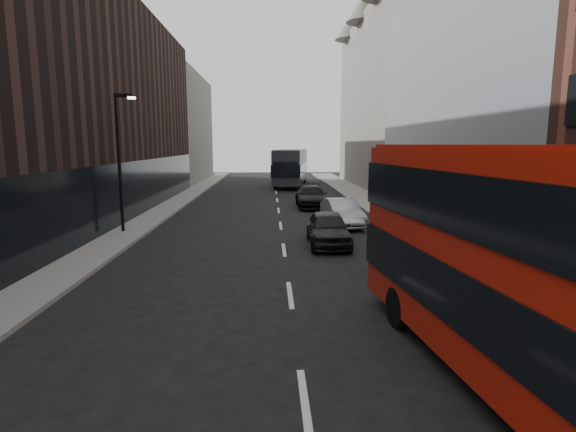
{
  "coord_description": "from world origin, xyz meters",
  "views": [
    {
      "loc": [
        -0.61,
        -5.39,
        4.64
      ],
      "look_at": [
        -0.07,
        7.94,
        2.5
      ],
      "focal_mm": 28.0,
      "sensor_mm": 36.0,
      "label": 1
    }
  ],
  "objects": [
    {
      "name": "building_left_mid",
      "position": [
        -11.5,
        30.0,
        7.0
      ],
      "size": [
        5.0,
        24.0,
        14.0
      ],
      "primitive_type": "cube",
      "color": "black",
      "rests_on": "ground"
    },
    {
      "name": "sidewalk_left",
      "position": [
        -8.0,
        25.0,
        0.07
      ],
      "size": [
        2.0,
        80.0,
        0.15
      ],
      "primitive_type": "cube",
      "color": "slate",
      "rests_on": "ground"
    },
    {
      "name": "car_b",
      "position": [
        3.51,
        19.86,
        0.77
      ],
      "size": [
        2.08,
        4.81,
        1.54
      ],
      "primitive_type": "imported",
      "rotation": [
        0.0,
        0.0,
        0.1
      ],
      "color": "#94979C",
      "rests_on": "ground"
    },
    {
      "name": "car_a",
      "position": [
        2.08,
        14.97,
        0.78
      ],
      "size": [
        1.93,
        4.62,
        1.56
      ],
      "primitive_type": "imported",
      "rotation": [
        0.0,
        0.0,
        -0.02
      ],
      "color": "black",
      "rests_on": "ground"
    },
    {
      "name": "car_c",
      "position": [
        2.48,
        27.67,
        0.78
      ],
      "size": [
        2.24,
        5.42,
        1.57
      ],
      "primitive_type": "imported",
      "rotation": [
        0.0,
        0.0,
        0.01
      ],
      "color": "black",
      "rests_on": "ground"
    },
    {
      "name": "building_modern_block",
      "position": [
        11.47,
        21.0,
        9.9
      ],
      "size": [
        5.03,
        22.0,
        20.0
      ],
      "color": "#959B9F",
      "rests_on": "ground"
    },
    {
      "name": "sidewalk_right",
      "position": [
        7.5,
        25.0,
        0.07
      ],
      "size": [
        3.0,
        80.0,
        0.15
      ],
      "primitive_type": "cube",
      "color": "slate",
      "rests_on": "ground"
    },
    {
      "name": "building_left_far",
      "position": [
        -11.5,
        52.0,
        6.5
      ],
      "size": [
        5.0,
        20.0,
        13.0
      ],
      "primitive_type": "cube",
      "color": "#636057",
      "rests_on": "ground"
    },
    {
      "name": "grey_bus",
      "position": [
        1.79,
        45.08,
        2.17
      ],
      "size": [
        4.63,
        12.82,
        4.06
      ],
      "rotation": [
        0.0,
        0.0,
        -0.14
      ],
      "color": "black",
      "rests_on": "ground"
    },
    {
      "name": "building_victorian",
      "position": [
        11.38,
        44.0,
        9.66
      ],
      "size": [
        6.5,
        24.0,
        21.0
      ],
      "color": "#636057",
      "rests_on": "ground"
    },
    {
      "name": "red_bus",
      "position": [
        4.18,
        1.94,
        2.57
      ],
      "size": [
        3.88,
        11.66,
        4.63
      ],
      "rotation": [
        0.0,
        0.0,
        0.1
      ],
      "color": "#A5170A",
      "rests_on": "ground"
    },
    {
      "name": "street_lamp",
      "position": [
        -8.22,
        18.0,
        4.18
      ],
      "size": [
        1.06,
        0.22,
        7.0
      ],
      "color": "black",
      "rests_on": "sidewalk_left"
    }
  ]
}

